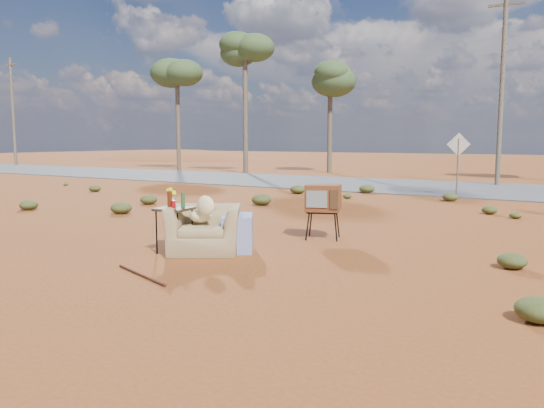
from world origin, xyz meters
The scene contains 14 objects.
ground centered at (0.00, 0.00, 0.00)m, with size 140.00×140.00×0.00m, color #94421D.
highway centered at (0.00, 15.00, 0.02)m, with size 140.00×7.00×0.04m, color #565659.
dirt_mound centered at (-30.00, 34.00, 0.00)m, with size 26.00×18.00×2.00m, color brown.
armchair centered at (-0.20, 0.39, 0.51)m, with size 1.61×1.56×1.09m.
tv_unit centered at (0.96, 2.51, 0.80)m, with size 0.81×0.72×1.08m.
side_table centered at (-0.72, 0.04, 0.82)m, with size 0.61×0.61×1.10m.
rusty_bar centered at (-0.01, -1.47, 0.02)m, with size 0.04×0.04×1.46m, color #461C12.
road_sign centered at (1.50, 12.00, 1.50)m, with size 0.78×0.06×2.19m.
eucalyptus_far_left centered at (-18.00, 20.00, 5.94)m, with size 3.20×3.20×7.10m.
eucalyptus_left centered at (-12.00, 19.00, 6.92)m, with size 3.20×3.20×8.10m.
eucalyptus_near_left centered at (-8.00, 22.00, 5.45)m, with size 3.20×3.20×6.60m.
utility_pole_west centered at (-32.00, 17.50, 4.15)m, with size 1.40×0.20×8.00m.
utility_pole_center centered at (2.00, 17.50, 4.15)m, with size 1.40×0.20×8.00m.
scrub_patch centered at (-0.82, 4.41, 0.14)m, with size 17.49×8.07×0.33m.
Camera 1 is at (5.46, -6.87, 1.95)m, focal length 35.00 mm.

